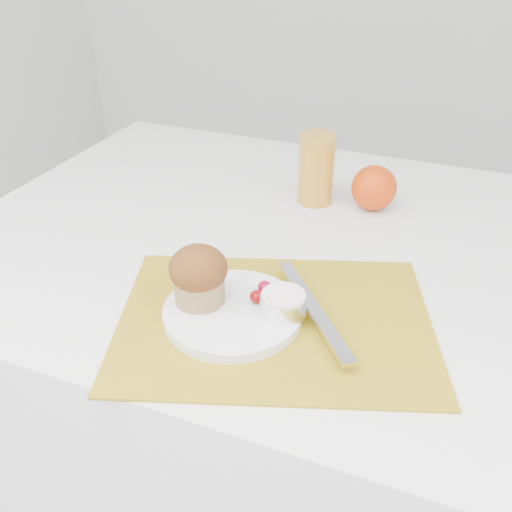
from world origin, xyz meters
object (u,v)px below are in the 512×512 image
at_px(table, 315,413).
at_px(juice_glass, 316,169).
at_px(plate, 233,313).
at_px(orange, 374,188).
at_px(muffin, 199,275).

height_order(table, juice_glass, juice_glass).
relative_size(plate, orange, 2.29).
bearing_deg(orange, table, -103.10).
relative_size(table, plate, 6.72).
height_order(plate, orange, orange).
relative_size(table, orange, 15.37).
height_order(orange, muffin, muffin).
xyz_separation_m(table, plate, (-0.06, -0.23, 0.39)).
bearing_deg(juice_glass, plate, -89.63).
xyz_separation_m(plate, juice_glass, (-0.00, 0.37, 0.05)).
height_order(table, muffin, muffin).
height_order(plate, juice_glass, juice_glass).
distance_m(table, plate, 0.45).
height_order(plate, muffin, muffin).
xyz_separation_m(table, juice_glass, (-0.07, 0.14, 0.44)).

